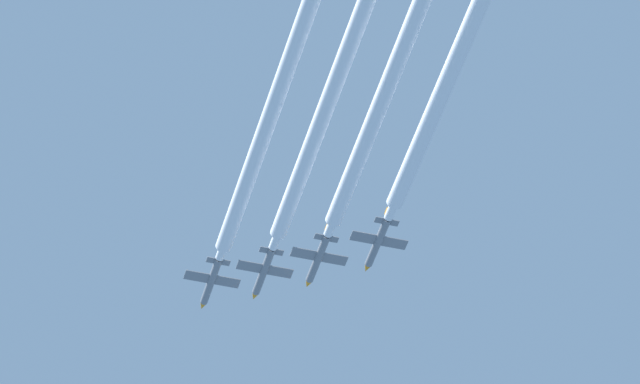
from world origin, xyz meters
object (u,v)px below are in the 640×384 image
(jet_lead, at_px, (211,282))
(jet_second_echelon, at_px, (263,272))
(jet_third_echelon, at_px, (318,259))
(jet_fourth_echelon, at_px, (377,243))

(jet_lead, height_order, jet_second_echelon, jet_lead)
(jet_third_echelon, xyz_separation_m, jet_fourth_echelon, (7.28, -5.93, -0.32))
(jet_third_echelon, height_order, jet_fourth_echelon, jet_third_echelon)
(jet_lead, relative_size, jet_second_echelon, 1.00)
(jet_lead, distance_m, jet_third_echelon, 17.75)
(jet_second_echelon, relative_size, jet_fourth_echelon, 1.00)
(jet_second_echelon, distance_m, jet_fourth_echelon, 18.48)
(jet_lead, xyz_separation_m, jet_second_echelon, (6.71, -5.33, -1.05))
(jet_second_echelon, xyz_separation_m, jet_fourth_echelon, (13.87, -12.11, -1.63))
(jet_lead, xyz_separation_m, jet_third_echelon, (13.30, -11.52, -2.36))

